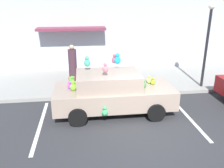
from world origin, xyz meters
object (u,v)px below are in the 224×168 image
teddy_bear_on_sidewalk (72,85)px  street_lamp_post (208,37)px  plush_covered_car (112,92)px  pedestrian_near_shopfront (73,66)px

teddy_bear_on_sidewalk → street_lamp_post: bearing=-0.1°
plush_covered_car → pedestrian_near_shopfront: 3.44m
plush_covered_car → pedestrian_near_shopfront: (-1.52, 3.07, 0.22)m
teddy_bear_on_sidewalk → pedestrian_near_shopfront: (0.04, 1.24, 0.53)m
plush_covered_car → street_lamp_post: size_ratio=1.17×
teddy_bear_on_sidewalk → pedestrian_near_shopfront: size_ratio=0.39×
pedestrian_near_shopfront → plush_covered_car: bearing=-63.7°
plush_covered_car → pedestrian_near_shopfront: size_ratio=2.33×
teddy_bear_on_sidewalk → street_lamp_post: street_lamp_post is taller
teddy_bear_on_sidewalk → plush_covered_car: bearing=-49.6°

